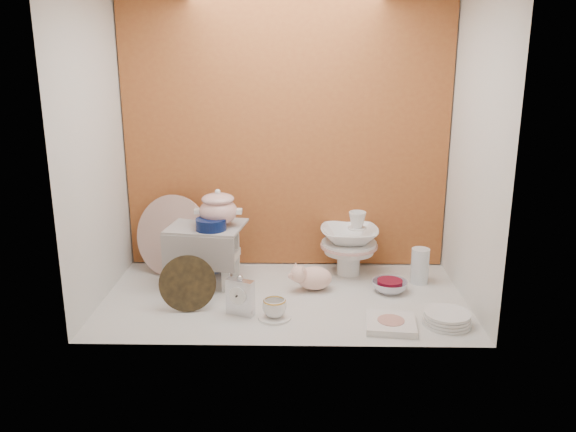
% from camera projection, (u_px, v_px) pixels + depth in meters
% --- Properties ---
extents(ground, '(1.80, 1.80, 0.00)m').
position_uv_depth(ground, '(284.00, 297.00, 2.93)').
color(ground, silver).
rests_on(ground, ground).
extents(niche_shell, '(1.86, 1.03, 1.53)m').
position_uv_depth(niche_shell, '(285.00, 107.00, 2.85)').
color(niche_shell, '#A55A29').
rests_on(niche_shell, ground).
extents(step_stool, '(0.42, 0.38, 0.32)m').
position_uv_depth(step_stool, '(208.00, 254.00, 3.08)').
color(step_stool, silver).
rests_on(step_stool, ground).
extents(soup_tureen, '(0.31, 0.31, 0.20)m').
position_uv_depth(soup_tureen, '(218.00, 207.00, 3.00)').
color(soup_tureen, white).
rests_on(soup_tureen, step_stool).
extents(cobalt_bowl, '(0.18, 0.18, 0.06)m').
position_uv_depth(cobalt_bowl, '(211.00, 224.00, 2.95)').
color(cobalt_bowl, '#091646').
rests_on(cobalt_bowl, step_stool).
extents(floral_platter, '(0.47, 0.30, 0.44)m').
position_uv_depth(floral_platter, '(172.00, 236.00, 3.19)').
color(floral_platter, silver).
rests_on(floral_platter, ground).
extents(blue_white_vase, '(0.33, 0.33, 0.27)m').
position_uv_depth(blue_white_vase, '(209.00, 248.00, 3.25)').
color(blue_white_vase, silver).
rests_on(blue_white_vase, ground).
extents(lacquer_tray, '(0.28, 0.12, 0.26)m').
position_uv_depth(lacquer_tray, '(188.00, 283.00, 2.76)').
color(lacquer_tray, black).
rests_on(lacquer_tray, ground).
extents(mantel_clock, '(0.14, 0.09, 0.19)m').
position_uv_depth(mantel_clock, '(240.00, 295.00, 2.71)').
color(mantel_clock, silver).
rests_on(mantel_clock, ground).
extents(plush_pig, '(0.24, 0.18, 0.14)m').
position_uv_depth(plush_pig, '(315.00, 278.00, 3.00)').
color(plush_pig, beige).
rests_on(plush_pig, ground).
extents(teacup_saucer, '(0.16, 0.16, 0.01)m').
position_uv_depth(teacup_saucer, '(275.00, 317.00, 2.69)').
color(teacup_saucer, white).
rests_on(teacup_saucer, ground).
extents(gold_rim_teacup, '(0.12, 0.12, 0.09)m').
position_uv_depth(gold_rim_teacup, '(274.00, 308.00, 2.68)').
color(gold_rim_teacup, white).
rests_on(gold_rim_teacup, teacup_saucer).
extents(lattice_dish, '(0.24, 0.24, 0.03)m').
position_uv_depth(lattice_dish, '(391.00, 324.00, 2.61)').
color(lattice_dish, white).
rests_on(lattice_dish, ground).
extents(dinner_plate_stack, '(0.28, 0.28, 0.06)m').
position_uv_depth(dinner_plate_stack, '(447.00, 318.00, 2.63)').
color(dinner_plate_stack, white).
rests_on(dinner_plate_stack, ground).
extents(crystal_bowl, '(0.23, 0.23, 0.06)m').
position_uv_depth(crystal_bowl, '(390.00, 286.00, 2.99)').
color(crystal_bowl, silver).
rests_on(crystal_bowl, ground).
extents(clear_glass_vase, '(0.11, 0.11, 0.19)m').
position_uv_depth(clear_glass_vase, '(420.00, 266.00, 3.09)').
color(clear_glass_vase, silver).
rests_on(clear_glass_vase, ground).
extents(porcelain_tower, '(0.40, 0.40, 0.36)m').
position_uv_depth(porcelain_tower, '(349.00, 243.00, 3.19)').
color(porcelain_tower, white).
rests_on(porcelain_tower, ground).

